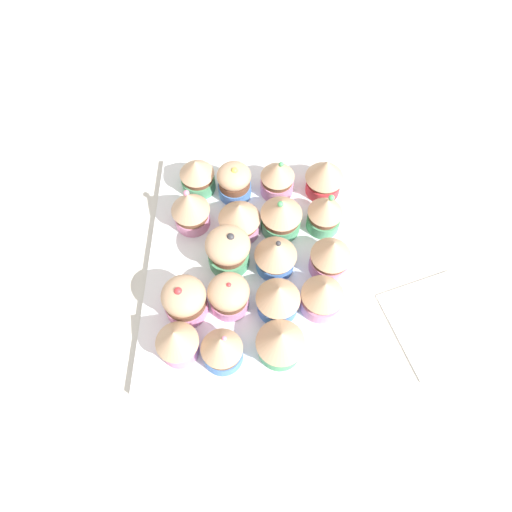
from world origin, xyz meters
The scene contains 21 objects.
ground_plane centered at (0.00, 0.00, -1.50)cm, with size 180.00×180.00×3.00cm, color beige.
baking_tray centered at (0.00, 0.00, 0.60)cm, with size 32.90×39.72×1.20cm.
cupcake_0 centered at (-10.12, -13.70, 5.14)cm, with size 5.86×5.86×7.44cm.
cupcake_1 centered at (-4.14, -14.39, 4.96)cm, with size 5.65×5.65×7.66cm.
cupcake_2 centered at (3.65, -13.27, 4.80)cm, with size 6.72×6.72×6.81cm.
cupcake_3 centered at (-9.76, -7.42, 4.59)cm, with size 6.28×6.28×7.13cm.
cupcake_4 centered at (-3.63, -6.53, 4.45)cm, with size 5.91×5.91×6.61cm.
cupcake_5 centered at (3.28, -6.92, 4.88)cm, with size 6.32×6.32×7.04cm.
cupcake_6 centered at (9.52, -6.17, 4.79)cm, with size 6.14×6.14×7.11cm.
cupcake_7 centered at (-4.10, 0.51, 4.83)cm, with size 6.63×6.63×7.35cm.
cupcake_8 centered at (2.87, -0.39, 4.87)cm, with size 6.30×6.30×7.26cm.
cupcake_9 centered at (10.91, 0.19, 4.95)cm, with size 6.00×6.00×7.40cm.
cupcake_10 centered at (-10.23, 7.33, 5.29)cm, with size 5.95×5.95×8.10cm.
cupcake_11 centered at (-2.71, 6.27, 4.72)cm, with size 6.50×6.50×6.86cm.
cupcake_12 centered at (3.66, 6.87, 4.96)cm, with size 6.40×6.40×7.68cm.
cupcake_13 centered at (10.35, 7.42, 4.80)cm, with size 5.39×5.39×7.34cm.
cupcake_14 centered at (-9.84, 14.28, 4.59)cm, with size 5.57×5.57×6.70cm.
cupcake_15 centered at (-3.84, 13.24, 4.43)cm, with size 5.43×5.43×6.73cm.
cupcake_16 centered at (3.03, 14.00, 4.77)cm, with size 5.43×5.43×7.35cm.
cupcake_17 centered at (10.55, 14.28, 5.11)cm, with size 6.21×6.21×7.37cm.
napkin centered at (26.41, -8.26, 0.30)cm, with size 12.42×13.76×0.60cm, color white.
Camera 1 is at (0.97, -34.57, 68.68)cm, focal length 34.93 mm.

